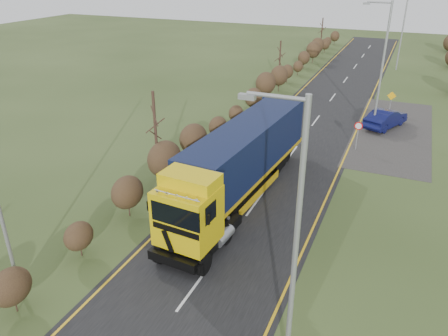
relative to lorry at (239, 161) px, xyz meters
name	(u,v)px	position (x,y,z in m)	size (l,w,h in m)	color
ground	(229,240)	(1.14, -4.24, -2.48)	(160.00, 160.00, 0.00)	#30401B
road	(284,164)	(1.14, 5.76, -2.47)	(8.00, 120.00, 0.02)	black
layby	(393,131)	(7.64, 15.76, -2.47)	(6.00, 18.00, 0.02)	#322F2C
lane_markings	(283,166)	(1.14, 5.45, -2.45)	(7.52, 116.00, 0.01)	gold
hedgerow	(193,140)	(-4.86, 3.65, -0.86)	(2.24, 102.04, 6.05)	#331F16
lorry	(239,161)	(0.00, 0.00, 0.00)	(3.60, 15.83, 4.37)	black
car_red_hatchback	(380,120)	(6.49, 16.48, -1.86)	(1.45, 3.60, 1.23)	maroon
car_blue_sedan	(386,118)	(6.90, 16.45, -1.69)	(1.66, 4.76, 1.57)	#0A0E3B
streetlight_near	(293,232)	(5.74, -10.18, 2.90)	(2.06, 0.19, 9.72)	gray
streetlight_mid	(381,62)	(5.91, 15.20, 3.21)	(2.17, 0.20, 10.24)	gray
streetlight_far	(402,24)	(6.15, 39.95, 3.19)	(2.16, 0.20, 10.22)	gray
speed_sign	(358,131)	(5.34, 10.42, -0.95)	(0.61, 0.10, 2.21)	gray
warning_board	(391,100)	(6.94, 20.55, -1.19)	(0.80, 0.11, 2.08)	gray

